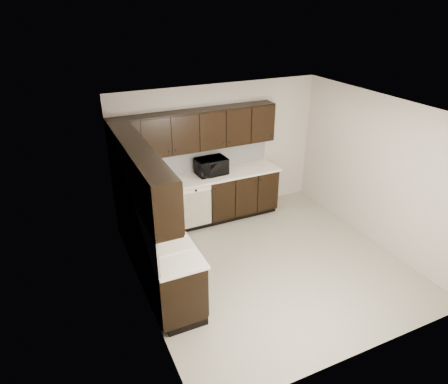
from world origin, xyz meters
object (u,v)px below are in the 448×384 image
object	(u,v)px
microwave	(211,166)
toaster_oven	(132,183)
storage_bin	(158,222)
sink	(165,243)
blue_pitcher	(166,221)

from	to	relation	value
microwave	toaster_oven	distance (m)	1.46
microwave	storage_bin	bearing A→B (deg)	-138.19
microwave	storage_bin	xyz separation A→B (m)	(-1.41, -1.40, -0.07)
toaster_oven	microwave	bearing A→B (deg)	4.20
sink	toaster_oven	distance (m)	1.70
sink	blue_pitcher	world-z (taller)	sink
storage_bin	blue_pitcher	xyz separation A→B (m)	(0.09, -0.08, 0.04)
toaster_oven	storage_bin	distance (m)	1.36
sink	toaster_oven	xyz separation A→B (m)	(-0.04, 1.69, 0.17)
microwave	toaster_oven	xyz separation A→B (m)	(-1.46, -0.04, -0.04)
microwave	storage_bin	distance (m)	1.99
blue_pitcher	storage_bin	bearing A→B (deg)	137.53
toaster_oven	storage_bin	xyz separation A→B (m)	(0.04, -1.36, -0.03)
microwave	storage_bin	size ratio (longest dim) A/B	1.26
blue_pitcher	sink	bearing A→B (deg)	-111.24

